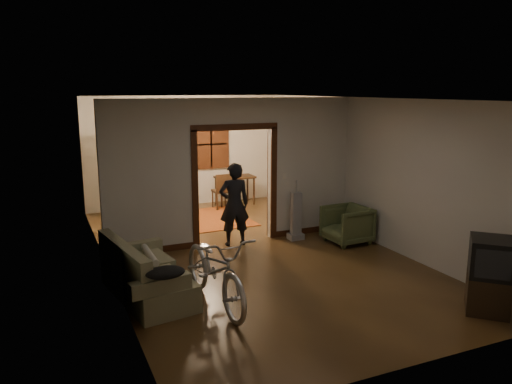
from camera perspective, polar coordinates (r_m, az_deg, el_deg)
floor at (r=9.26m, az=-0.75°, el=-6.94°), size 5.00×8.50×0.01m
ceiling at (r=8.78m, az=-0.80°, el=10.65°), size 5.00×8.50×0.01m
wall_back at (r=12.89m, az=-8.18°, el=4.64°), size 5.00×0.02×2.80m
wall_left at (r=8.29m, az=-16.91°, el=0.33°), size 0.02×8.50×2.80m
wall_right at (r=10.14m, az=12.36°, el=2.58°), size 0.02×8.50×2.80m
partition_wall at (r=9.60m, az=-2.52°, el=2.34°), size 5.00×0.14×2.80m
door_casing at (r=9.65m, az=-2.51°, el=0.58°), size 1.74×0.20×2.32m
far_window at (r=13.04m, az=-5.18°, el=5.45°), size 0.98×0.06×1.28m
chandelier at (r=11.14m, az=-5.87°, el=8.50°), size 0.24×0.24×0.24m
light_switch at (r=9.98m, az=3.27°, el=1.82°), size 0.08×0.01×0.12m
sofa at (r=7.42m, az=-12.30°, el=-8.61°), size 1.12×1.94×0.84m
rolled_paper at (r=7.68m, az=-12.06°, el=-7.03°), size 0.10×0.83×0.10m
jacket at (r=6.50m, az=-10.33°, el=-9.04°), size 0.50×0.38×0.15m
bicycle at (r=7.00m, az=-4.68°, el=-8.70°), size 0.81×2.04×1.06m
armchair at (r=9.89m, az=10.33°, el=-3.70°), size 0.85×0.82×0.73m
tv_stand at (r=7.55m, az=24.95°, el=-10.37°), size 0.79×0.79×0.53m
crt_tv at (r=7.38m, az=25.29°, el=-6.76°), size 0.79×0.80×0.51m
vacuum at (r=9.96m, az=4.58°, el=-2.75°), size 0.31×0.26×0.96m
person at (r=9.52m, az=-2.51°, el=-1.42°), size 0.63×0.46×1.60m
oriental_rug at (r=11.64m, az=-5.12°, el=-3.04°), size 1.65×2.12×0.02m
locker at (r=12.26m, az=-12.80°, el=2.20°), size 1.11×0.80×1.99m
globe at (r=12.15m, az=-13.00°, el=6.59°), size 0.25×0.25×0.25m
desk at (r=12.97m, az=-2.42°, el=0.16°), size 1.11×0.82×0.73m
desk_chair at (r=12.52m, az=-4.01°, el=0.11°), size 0.50×0.50×0.90m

